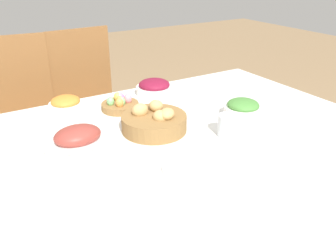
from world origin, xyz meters
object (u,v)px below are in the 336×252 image
egg_basket (120,104)px  butter_dish (103,164)px  spoon (235,155)px  fork (160,180)px  carrot_bowl (66,105)px  beet_salad_bowl (154,87)px  dinner_plate (197,167)px  ham_platter (78,137)px  knife (229,157)px  bread_basket (154,121)px  drinking_cup (227,126)px  chair_far_left (23,118)px  chair_far_center (91,104)px  green_salad_bowl (243,109)px

egg_basket → butter_dish: bearing=-120.6°
spoon → fork: bearing=179.1°
carrot_bowl → fork: 0.77m
egg_basket → fork: size_ratio=1.00×
carrot_bowl → beet_salad_bowl: bearing=-0.4°
carrot_bowl → butter_dish: bearing=-94.0°
egg_basket → dinner_plate: egg_basket is taller
ham_platter → spoon: 0.64m
carrot_bowl → spoon: carrot_bowl is taller
butter_dish → carrot_bowl: bearing=86.0°
knife → bread_basket: bearing=110.6°
drinking_cup → bread_basket: bearing=139.0°
chair_far_left → dinner_plate: 1.35m
drinking_cup → butter_dish: 0.55m
dinner_plate → fork: bearing=180.0°
fork → bread_basket: bearing=64.6°
butter_dish → bread_basket: bearing=29.5°
chair_far_center → fork: size_ratio=5.47×
fork → butter_dish: (-0.13, 0.18, 0.01)m
chair_far_center → knife: (0.11, -1.28, 0.20)m
dinner_plate → egg_basket: bearing=90.5°
chair_far_center → carrot_bowl: chair_far_center is taller
egg_basket → green_salad_bowl: bearing=-39.6°
dinner_plate → fork: size_ratio=1.36×
ham_platter → dinner_plate: (0.30, -0.42, -0.02)m
chair_far_center → spoon: chair_far_center is taller
chair_far_left → bread_basket: bearing=-60.3°
beet_salad_bowl → carrot_bowl: 0.50m
bread_basket → dinner_plate: bread_basket is taller
knife → green_salad_bowl: bearing=42.1°
beet_salad_bowl → dinner_plate: (-0.25, -0.76, -0.03)m
beet_salad_bowl → drinking_cup: 0.61m
knife → butter_dish: butter_dish is taller
drinking_cup → butter_dish: (-0.55, 0.03, -0.03)m
knife → chair_far_left: bearing=113.8°
chair_far_left → drinking_cup: 1.32m
carrot_bowl → drinking_cup: size_ratio=1.73×
dinner_plate → drinking_cup: 0.31m
carrot_bowl → spoon: size_ratio=0.88×
chair_far_left → drinking_cup: size_ratio=10.73×
dinner_plate → green_salad_bowl: bearing=30.4°
egg_basket → knife: egg_basket is taller
egg_basket → carrot_bowl: bearing=155.5°
ham_platter → beet_salad_bowl: 0.65m
knife → spoon: (0.03, 0.00, 0.00)m
drinking_cup → spoon: bearing=-118.8°
egg_basket → bread_basket: bearing=-84.2°
carrot_bowl → fork: bearing=-83.0°
chair_far_center → bread_basket: (-0.02, -0.92, 0.24)m
chair_far_center → bread_basket: 0.95m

